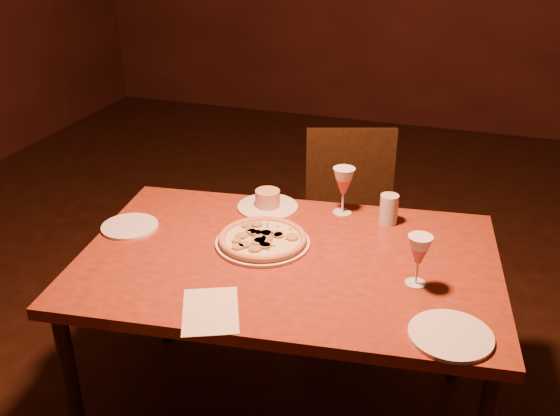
% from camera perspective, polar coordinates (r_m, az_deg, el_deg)
% --- Properties ---
extents(dining_table, '(1.40, 0.99, 0.70)m').
position_cam_1_polar(dining_table, '(2.00, 0.75, -5.97)').
color(dining_table, maroon).
rests_on(dining_table, floor).
extents(chair_far, '(0.50, 0.50, 0.82)m').
position_cam_1_polar(chair_far, '(2.77, 6.51, -0.60)').
color(chair_far, black).
rests_on(chair_far, floor).
extents(pizza_plate, '(0.31, 0.31, 0.03)m').
position_cam_1_polar(pizza_plate, '(2.03, -1.60, -2.89)').
color(pizza_plate, silver).
rests_on(pizza_plate, dining_table).
extents(ramekin_saucer, '(0.22, 0.22, 0.07)m').
position_cam_1_polar(ramekin_saucer, '(2.26, -1.14, 0.50)').
color(ramekin_saucer, silver).
rests_on(ramekin_saucer, dining_table).
extents(wine_glass_far, '(0.08, 0.08, 0.17)m').
position_cam_1_polar(wine_glass_far, '(2.21, 5.80, 1.56)').
color(wine_glass_far, '#C05050').
rests_on(wine_glass_far, dining_table).
extents(wine_glass_right, '(0.07, 0.07, 0.16)m').
position_cam_1_polar(wine_glass_right, '(1.84, 12.51, -4.71)').
color(wine_glass_right, '#C05050').
rests_on(wine_glass_right, dining_table).
extents(water_tumbler, '(0.06, 0.06, 0.11)m').
position_cam_1_polar(water_tumbler, '(2.18, 9.92, -0.11)').
color(water_tumbler, '#B3BBC3').
rests_on(water_tumbler, dining_table).
extents(side_plate_left, '(0.19, 0.19, 0.01)m').
position_cam_1_polar(side_plate_left, '(2.20, -13.57, -1.65)').
color(side_plate_left, silver).
rests_on(side_plate_left, dining_table).
extents(side_plate_near, '(0.22, 0.22, 0.01)m').
position_cam_1_polar(side_plate_near, '(1.69, 15.33, -11.17)').
color(side_plate_near, silver).
rests_on(side_plate_near, dining_table).
extents(menu_card, '(0.23, 0.26, 0.00)m').
position_cam_1_polar(menu_card, '(1.73, -6.38, -9.32)').
color(menu_card, beige).
rests_on(menu_card, dining_table).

